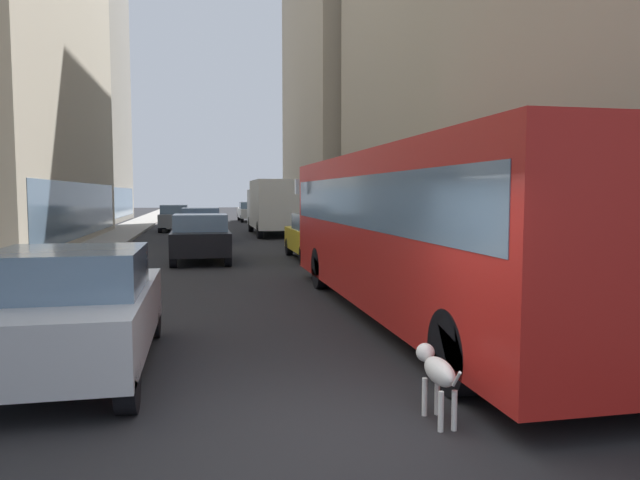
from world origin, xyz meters
name	(u,v)px	position (x,y,z in m)	size (l,w,h in m)	color
ground_plane	(219,228)	(0.00, 35.00, 0.00)	(120.00, 120.00, 0.00)	#232326
sidewalk_left	(132,228)	(-5.70, 35.00, 0.07)	(2.40, 110.00, 0.15)	#9E9991
sidewalk_right	(301,226)	(5.70, 35.00, 0.07)	(2.40, 110.00, 0.15)	gray
building_left_far	(56,28)	(-11.90, 44.05, 15.11)	(8.64, 20.02, 30.23)	gray
building_right_mid	(477,38)	(11.90, 21.17, 9.72)	(9.71, 15.17, 19.46)	#A0937F
building_right_far	(370,50)	(11.90, 39.18, 13.43)	(11.32, 17.98, 26.86)	#A0937F
transit_bus	(418,222)	(2.80, 5.05, 1.78)	(2.78, 11.53, 3.05)	red
car_blue_hatchback	(201,224)	(-1.20, 23.98, 0.82)	(1.92, 4.18, 1.62)	#4C6BB7
car_white_van	(249,212)	(2.80, 43.67, 0.82)	(1.73, 4.72, 1.62)	silver
car_black_suv	(201,238)	(-1.20, 14.96, 0.82)	(1.91, 4.09, 1.62)	black
car_grey_wagon	(174,218)	(-2.80, 32.13, 0.82)	(1.73, 4.58, 1.62)	slate
car_silver_sedan	(73,310)	(-2.80, 2.65, 0.82)	(1.90, 4.13, 1.62)	#B7BABF
car_yellow_taxi	(317,236)	(2.80, 14.69, 0.82)	(1.72, 4.00, 1.62)	yellow
box_truck	(273,205)	(2.80, 27.34, 1.67)	(2.30, 7.50, 3.05)	silver
dalmatian_dog	(437,371)	(1.15, 0.21, 0.51)	(0.22, 0.96, 0.72)	white
pedestrian_with_handbag	(483,243)	(6.11, 8.92, 1.01)	(0.45, 0.34, 1.69)	#1E1E2D
traffic_light_near	(590,186)	(4.90, 3.02, 2.44)	(0.24, 0.41, 3.40)	black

